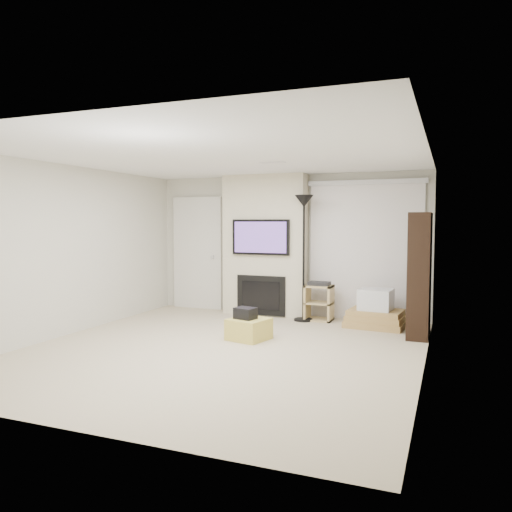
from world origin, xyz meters
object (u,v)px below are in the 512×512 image
at_px(av_stand, 319,300).
at_px(box_stack, 376,313).
at_px(ottoman, 249,329).
at_px(floor_lamp, 304,222).
at_px(bookshelf, 420,275).

height_order(av_stand, box_stack, av_stand).
height_order(ottoman, box_stack, box_stack).
height_order(ottoman, floor_lamp, floor_lamp).
bearing_deg(box_stack, floor_lamp, 177.06).
height_order(ottoman, av_stand, av_stand).
bearing_deg(bookshelf, box_stack, 148.04).
xyz_separation_m(ottoman, bookshelf, (2.23, 1.11, 0.75)).
distance_m(floor_lamp, box_stack, 1.88).
xyz_separation_m(box_stack, bookshelf, (0.67, -0.42, 0.67)).
bearing_deg(bookshelf, av_stand, 159.73).
bearing_deg(box_stack, av_stand, 169.12).
relative_size(ottoman, box_stack, 0.52).
distance_m(floor_lamp, av_stand, 1.35).
xyz_separation_m(ottoman, av_stand, (0.58, 1.71, 0.20)).
distance_m(av_stand, box_stack, 0.99).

